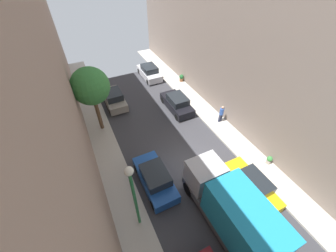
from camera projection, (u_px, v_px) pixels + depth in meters
ground at (187, 167)px, 15.41m from camera, size 32.00×32.00×0.00m
sidewalk_left at (122, 193)px, 13.73m from camera, size 2.00×44.00×0.15m
sidewalk_right at (239, 145)px, 17.00m from camera, size 2.00×44.00×0.15m
parked_car_left_2 at (155, 178)px, 13.84m from camera, size 1.78×4.20×1.57m
parked_car_left_3 at (114, 98)px, 20.88m from camera, size 1.78×4.20×1.57m
parked_car_right_1 at (250, 186)px, 13.42m from camera, size 1.78×4.20×1.57m
parked_car_right_2 at (177, 103)px, 20.26m from camera, size 1.78×4.20×1.57m
parked_car_right_3 at (149, 72)px, 25.08m from camera, size 1.78×4.20×1.57m
delivery_truck at (232, 210)px, 11.10m from camera, size 2.26×6.60×3.38m
pedestrian at (221, 113)px, 18.50m from camera, size 0.40×0.36×1.72m
street_tree_0 at (90, 87)px, 15.61m from camera, size 2.95×2.95×5.75m
potted_plant_0 at (181, 78)px, 24.30m from camera, size 0.52×0.52×0.84m
potted_plant_2 at (76, 80)px, 23.54m from camera, size 0.64×0.64×1.02m
potted_plant_4 at (269, 160)px, 15.26m from camera, size 0.40×0.40×0.70m
lamp_post at (133, 191)px, 9.90m from camera, size 0.44×0.44×5.32m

